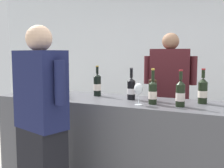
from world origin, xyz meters
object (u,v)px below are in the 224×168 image
(wine_bottle_7, at_px, (203,91))
(wine_bottle_4, at_px, (54,84))
(wine_bottle_0, at_px, (53,82))
(wine_bottle_8, at_px, (54,85))
(wine_bottle_6, at_px, (131,88))
(wine_glass, at_px, (139,89))
(wine_bottle_3, at_px, (180,93))
(person_guest, at_px, (42,133))
(wine_bottle_2, at_px, (153,89))
(person_server, at_px, (169,108))
(wine_bottle_1, at_px, (97,85))
(wine_bottle_5, at_px, (153,92))

(wine_bottle_7, bearing_deg, wine_bottle_4, -175.42)
(wine_bottle_0, xyz_separation_m, wine_bottle_8, (0.24, -0.30, 0.00))
(wine_bottle_6, relative_size, wine_glass, 1.62)
(wine_bottle_3, distance_m, person_guest, 1.19)
(wine_bottle_4, height_order, wine_bottle_8, wine_bottle_4)
(wine_bottle_4, bearing_deg, wine_glass, -10.40)
(wine_bottle_2, distance_m, wine_bottle_7, 0.45)
(wine_bottle_7, bearing_deg, wine_bottle_0, 177.87)
(person_guest, bearing_deg, wine_bottle_8, 119.32)
(wine_bottle_6, relative_size, wine_bottle_7, 0.99)
(wine_bottle_7, bearing_deg, wine_bottle_2, -170.85)
(wine_glass, relative_size, person_server, 0.11)
(wine_bottle_4, xyz_separation_m, wine_bottle_7, (1.54, 0.12, -0.00))
(wine_bottle_0, relative_size, wine_bottle_3, 1.03)
(wine_bottle_1, distance_m, wine_glass, 0.66)
(wine_bottle_4, bearing_deg, wine_bottle_0, 130.53)
(wine_bottle_1, distance_m, wine_bottle_7, 1.07)
(wine_glass, bearing_deg, wine_bottle_2, 78.63)
(wine_bottle_0, height_order, person_guest, person_guest)
(person_server, bearing_deg, wine_bottle_1, -136.15)
(wine_bottle_4, bearing_deg, wine_bottle_8, -54.01)
(wine_bottle_4, distance_m, person_guest, 0.91)
(wine_bottle_1, xyz_separation_m, person_guest, (-0.04, -0.85, -0.30))
(wine_bottle_2, bearing_deg, wine_bottle_0, 173.92)
(wine_bottle_3, height_order, wine_glass, wine_bottle_3)
(wine_bottle_2, bearing_deg, wine_bottle_1, 174.28)
(wine_bottle_1, distance_m, wine_bottle_6, 0.42)
(wine_bottle_8, bearing_deg, wine_glass, -4.98)
(wine_bottle_6, xyz_separation_m, wine_glass, (0.17, -0.24, 0.03))
(wine_bottle_2, distance_m, person_server, 0.73)
(wine_bottle_2, xyz_separation_m, wine_bottle_8, (-1.02, -0.16, -0.00))
(person_server, bearing_deg, wine_bottle_4, -146.91)
(wine_bottle_2, relative_size, wine_bottle_7, 0.98)
(wine_bottle_7, relative_size, wine_glass, 1.64)
(wine_bottle_1, bearing_deg, wine_bottle_8, -150.35)
(wine_bottle_2, relative_size, wine_bottle_8, 0.94)
(wine_bottle_4, height_order, wine_glass, wine_bottle_4)
(wine_bottle_4, xyz_separation_m, wine_bottle_6, (0.89, 0.05, -0.01))
(wine_bottle_2, distance_m, wine_bottle_5, 0.16)
(wine_bottle_4, bearing_deg, wine_bottle_3, -4.64)
(person_server, bearing_deg, wine_glass, -92.55)
(wine_glass, bearing_deg, wine_bottle_1, 152.00)
(wine_bottle_4, relative_size, wine_bottle_8, 1.01)
(wine_bottle_3, xyz_separation_m, wine_bottle_5, (-0.25, 0.01, -0.00))
(wine_bottle_0, bearing_deg, wine_glass, -17.41)
(wine_bottle_2, xyz_separation_m, wine_bottle_4, (-1.10, -0.05, 0.00))
(wine_bottle_6, height_order, person_guest, person_guest)
(wine_bottle_6, distance_m, person_guest, 0.95)
(wine_bottle_7, xyz_separation_m, person_server, (-0.45, 0.59, -0.30))
(wine_bottle_3, relative_size, wine_glass, 1.63)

